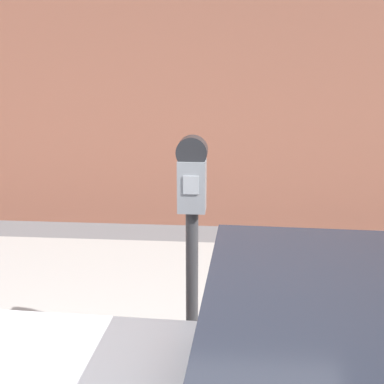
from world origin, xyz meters
name	(u,v)px	position (x,y,z in m)	size (l,w,h in m)	color
sidewalk	(156,311)	(0.00, 2.20, 0.07)	(24.00, 2.80, 0.15)	#9E9B96
parking_meter	(192,222)	(0.37, 1.25, 1.16)	(0.17, 0.15, 1.50)	#2D2D30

